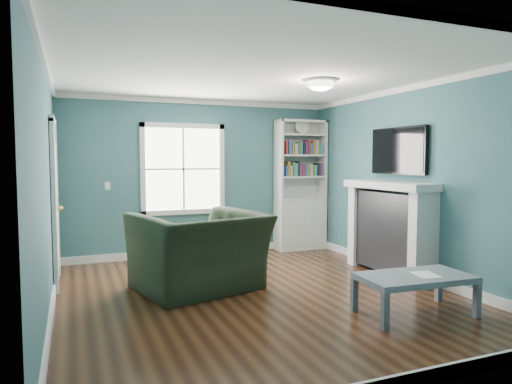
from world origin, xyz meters
name	(u,v)px	position (x,y,z in m)	size (l,w,h in m)	color
floor	(257,294)	(0.00, 0.00, 0.00)	(5.00, 5.00, 0.00)	black
room_walls	(257,161)	(0.00, 0.00, 1.58)	(5.00, 5.00, 5.00)	#335F66
trim	(257,191)	(0.00, 0.00, 1.24)	(4.50, 5.00, 2.60)	white
window	(183,169)	(-0.30, 2.49, 1.45)	(1.40, 0.06, 1.50)	white
bookshelf	(300,198)	(1.77, 2.30, 0.92)	(0.90, 0.35, 2.31)	silver
fireplace	(390,229)	(2.08, 0.20, 0.64)	(0.44, 1.58, 1.30)	black
tv	(398,151)	(2.20, 0.20, 1.72)	(0.06, 1.10, 0.65)	black
door	(55,201)	(-2.22, 1.40, 1.07)	(0.12, 0.98, 2.17)	silver
ceiling_fixture	(321,84)	(0.90, 0.10, 2.55)	(0.38, 0.38, 0.15)	white
light_switch	(108,186)	(-1.50, 2.48, 1.20)	(0.08, 0.01, 0.12)	white
recliner	(200,239)	(-0.58, 0.45, 0.64)	(1.46, 0.95, 1.27)	black
coffee_table	(415,280)	(1.25, -1.26, 0.36)	(1.18, 0.70, 0.42)	#545965
paper_sheet	(426,275)	(1.35, -1.31, 0.42)	(0.23, 0.29, 0.00)	white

